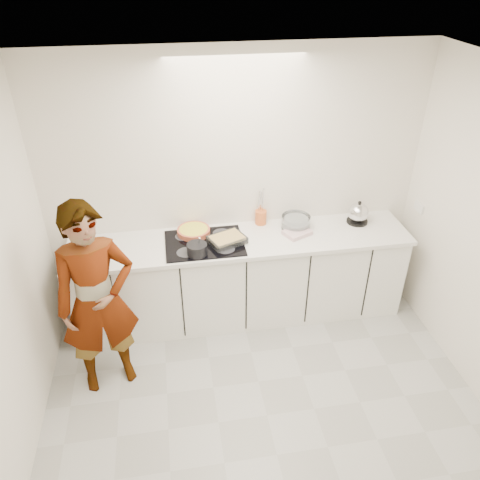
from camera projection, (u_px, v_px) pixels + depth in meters
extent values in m
cube|color=#B2B3AD|center=(267.00, 415.00, 3.82)|extent=(3.60, 3.20, 0.00)
cube|color=white|center=(282.00, 94.00, 2.44)|extent=(3.60, 3.20, 0.00)
cube|color=white|center=(236.00, 187.00, 4.46)|extent=(3.60, 0.00, 2.60)
cube|color=white|center=(419.00, 207.00, 4.61)|extent=(0.02, 0.15, 0.09)
cube|color=white|center=(241.00, 280.00, 4.66)|extent=(3.20, 0.58, 0.87)
cube|color=white|center=(241.00, 241.00, 4.42)|extent=(3.24, 0.64, 0.04)
cube|color=black|center=(204.00, 243.00, 4.34)|extent=(0.72, 0.54, 0.01)
cylinder|color=#C25538|center=(194.00, 231.00, 4.45)|extent=(0.34, 0.34, 0.05)
cylinder|color=yellow|center=(194.00, 229.00, 4.44)|extent=(0.30, 0.30, 0.01)
cylinder|color=black|center=(197.00, 249.00, 4.14)|extent=(0.19, 0.19, 0.10)
cylinder|color=silver|center=(199.00, 243.00, 4.14)|extent=(0.03, 0.07, 0.15)
cube|color=silver|center=(227.00, 240.00, 4.32)|extent=(0.39, 0.34, 0.06)
cube|color=tan|center=(227.00, 238.00, 4.30)|extent=(0.34, 0.30, 0.02)
cylinder|color=silver|center=(296.00, 222.00, 4.55)|extent=(0.34, 0.34, 0.13)
cylinder|color=white|center=(296.00, 224.00, 4.56)|extent=(0.28, 0.28, 0.06)
cube|color=white|center=(297.00, 233.00, 4.47)|extent=(0.30, 0.27, 0.04)
cylinder|color=black|center=(357.00, 221.00, 4.67)|extent=(0.24, 0.24, 0.02)
sphere|color=silver|center=(358.00, 213.00, 4.62)|extent=(0.24, 0.24, 0.20)
sphere|color=black|center=(360.00, 203.00, 4.56)|extent=(0.04, 0.04, 0.04)
cylinder|color=orange|center=(261.00, 217.00, 4.62)|extent=(0.12, 0.12, 0.14)
imported|color=white|center=(97.00, 301.00, 3.70)|extent=(0.72, 0.57, 1.74)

